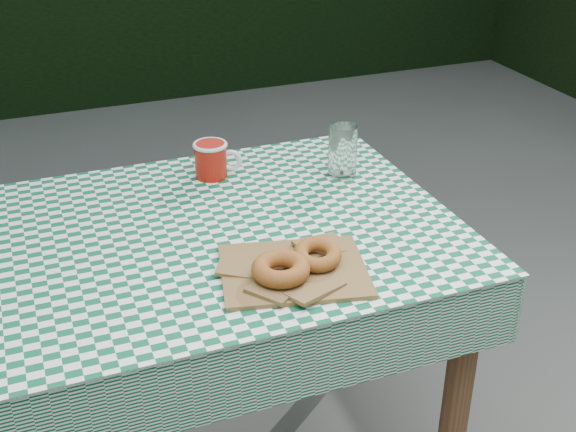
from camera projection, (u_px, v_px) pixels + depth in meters
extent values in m
cube|color=#53321C|center=(194.00, 381.00, 1.69)|extent=(1.11, 0.74, 0.75)
cube|color=#0D5335|center=(183.00, 236.00, 1.51)|extent=(1.13, 0.76, 0.01)
cube|color=brown|center=(294.00, 270.00, 1.38)|extent=(0.31, 0.27, 0.01)
torus|color=#985A1F|center=(281.00, 269.00, 1.34)|extent=(0.13, 0.13, 0.03)
torus|color=#964D1F|center=(317.00, 254.00, 1.38)|extent=(0.12, 0.12, 0.03)
cylinder|color=white|center=(343.00, 151.00, 1.73)|extent=(0.08, 0.08, 0.12)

